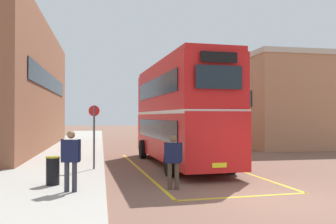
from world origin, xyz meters
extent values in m
plane|color=brown|center=(0.00, 14.40, 0.00)|extent=(135.60, 135.60, 0.00)
cube|color=#A39E93|center=(-6.50, 16.80, 0.07)|extent=(4.00, 57.60, 0.14)
cube|color=#19232D|center=(-8.07, 16.64, 4.62)|extent=(0.06, 15.56, 1.10)
cube|color=#AD7A56|center=(9.04, 19.65, 3.18)|extent=(7.07, 15.43, 6.36)
cube|color=#19232D|center=(5.47, 19.65, 3.50)|extent=(0.06, 11.72, 1.10)
cube|color=#BCB29E|center=(9.04, 19.65, 6.54)|extent=(7.19, 15.55, 0.36)
cylinder|color=black|center=(-2.41, 10.31, 0.50)|extent=(0.34, 1.01, 1.00)
cylinder|color=black|center=(0.06, 10.45, 0.50)|extent=(0.34, 1.01, 1.00)
cylinder|color=black|center=(-2.07, 4.30, 0.50)|extent=(0.34, 1.01, 1.00)
cylinder|color=black|center=(0.40, 4.44, 0.50)|extent=(0.34, 1.01, 1.00)
cube|color=red|center=(-1.00, 7.38, 1.40)|extent=(2.94, 9.83, 2.10)
cube|color=red|center=(-1.00, 7.38, 3.50)|extent=(2.93, 9.64, 2.10)
cube|color=red|center=(-1.00, 7.38, 4.65)|extent=(2.83, 9.54, 0.20)
cube|color=silver|center=(-1.00, 7.38, 2.45)|extent=(2.96, 9.74, 0.14)
cube|color=#19232D|center=(-2.22, 7.31, 1.70)|extent=(0.48, 7.95, 0.84)
cube|color=#19232D|center=(-2.22, 7.31, 3.60)|extent=(0.48, 7.95, 0.84)
cube|color=#19232D|center=(0.21, 7.44, 1.70)|extent=(0.48, 7.95, 0.84)
cube|color=#19232D|center=(0.21, 7.44, 3.60)|extent=(0.48, 7.95, 0.84)
cube|color=#19232D|center=(-0.73, 2.51, 3.60)|extent=(1.67, 0.14, 0.80)
cube|color=black|center=(-0.73, 2.51, 4.28)|extent=(1.32, 0.11, 0.36)
cube|color=#19232D|center=(-1.28, 12.24, 1.80)|extent=(1.91, 0.15, 1.00)
cube|color=yellow|center=(-0.73, 2.51, 0.63)|extent=(0.52, 0.06, 0.16)
cylinder|color=black|center=(1.13, 26.54, 0.46)|extent=(0.35, 0.94, 0.92)
cylinder|color=black|center=(3.63, 26.80, 0.46)|extent=(0.35, 0.94, 0.92)
cylinder|color=black|center=(1.72, 20.80, 0.46)|extent=(0.35, 0.94, 0.92)
cylinder|color=black|center=(4.22, 21.06, 0.46)|extent=(0.35, 0.94, 0.92)
cube|color=gold|center=(2.67, 23.80, 1.60)|extent=(3.41, 9.82, 2.60)
cube|color=silver|center=(2.67, 23.80, 2.96)|extent=(3.22, 9.42, 0.12)
cube|color=#19232D|center=(1.44, 23.68, 1.95)|extent=(0.82, 7.66, 0.96)
cube|color=#19232D|center=(3.90, 23.93, 1.95)|extent=(0.82, 7.66, 0.96)
cube|color=#19232D|center=(2.18, 28.61, 1.90)|extent=(1.94, 0.24, 1.10)
cylinder|color=#473828|center=(-2.33, 1.87, 0.41)|extent=(0.14, 0.14, 0.83)
cylinder|color=#473828|center=(-2.54, 1.93, 0.41)|extent=(0.14, 0.14, 0.83)
cube|color=#141938|center=(-2.43, 1.90, 1.14)|extent=(0.52, 0.34, 0.62)
cylinder|color=#141938|center=(-2.20, 1.84, 1.17)|extent=(0.09, 0.09, 0.59)
cylinder|color=#141938|center=(-2.67, 1.97, 1.17)|extent=(0.09, 0.09, 0.59)
sphere|color=brown|center=(-2.44, 1.88, 1.59)|extent=(0.22, 0.22, 0.22)
cylinder|color=#2D2D38|center=(-5.59, 1.49, 0.56)|extent=(0.14, 0.14, 0.84)
cylinder|color=#2D2D38|center=(-5.38, 1.43, 0.56)|extent=(0.14, 0.14, 0.84)
cube|color=#141938|center=(-5.49, 1.46, 1.30)|extent=(0.53, 0.33, 0.63)
cylinder|color=#141938|center=(-5.73, 1.52, 1.33)|extent=(0.09, 0.09, 0.60)
cylinder|color=#141938|center=(-5.25, 1.40, 1.33)|extent=(0.09, 0.09, 0.60)
sphere|color=#8C6647|center=(-5.48, 1.48, 1.76)|extent=(0.23, 0.23, 0.23)
cylinder|color=black|center=(-6.12, 2.63, 0.56)|extent=(0.41, 0.41, 0.84)
cylinder|color=olive|center=(-6.12, 2.63, 1.00)|extent=(0.43, 0.43, 0.04)
cylinder|color=#4C4C51|center=(-4.92, 5.78, 1.41)|extent=(0.08, 0.08, 2.54)
cylinder|color=red|center=(-4.92, 5.78, 2.50)|extent=(0.44, 0.04, 0.44)
cube|color=gold|center=(-3.00, 6.29, 0.00)|extent=(0.79, 11.70, 0.01)
cube|color=gold|center=(0.99, 6.52, 0.00)|extent=(0.79, 11.70, 0.01)
cube|color=gold|center=(-0.67, 0.56, 0.00)|extent=(4.11, 0.35, 0.01)
camera|label=1|loc=(-4.65, -8.93, 2.27)|focal=37.99mm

